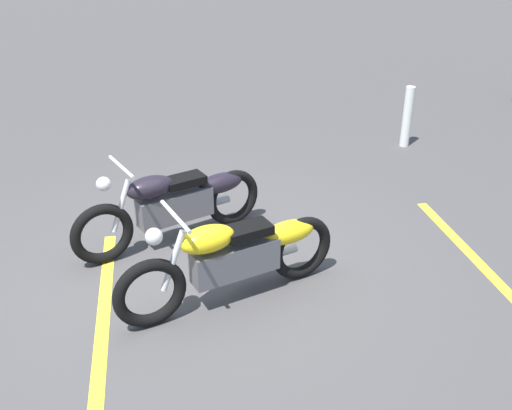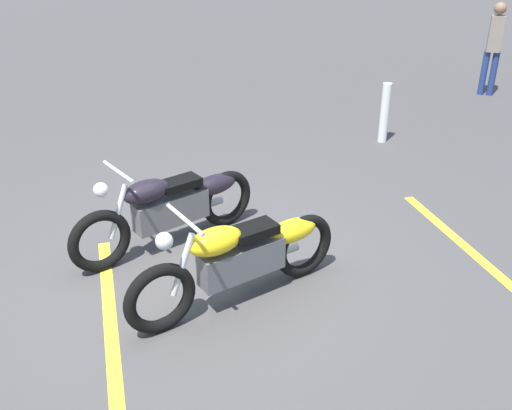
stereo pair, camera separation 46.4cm
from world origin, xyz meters
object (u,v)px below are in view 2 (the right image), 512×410
object	(u,v)px
motorcycle_bright_foreground	(242,257)
bollard_post	(385,113)
bystander_secondary	(494,45)
motorcycle_dark_foreground	(171,206)

from	to	relation	value
motorcycle_bright_foreground	bollard_post	distance (m)	4.73
motorcycle_bright_foreground	bystander_secondary	world-z (taller)	bystander_secondary
bollard_post	motorcycle_dark_foreground	bearing A→B (deg)	-152.53
motorcycle_dark_foreground	bystander_secondary	size ratio (longest dim) A/B	1.21
motorcycle_bright_foreground	motorcycle_dark_foreground	bearing A→B (deg)	-86.26
bystander_secondary	bollard_post	distance (m)	3.74
motorcycle_bright_foreground	motorcycle_dark_foreground	size ratio (longest dim) A/B	1.02
motorcycle_bright_foreground	motorcycle_dark_foreground	world-z (taller)	same
motorcycle_dark_foreground	bystander_secondary	bearing A→B (deg)	-171.51
motorcycle_bright_foreground	bollard_post	bearing A→B (deg)	-150.96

